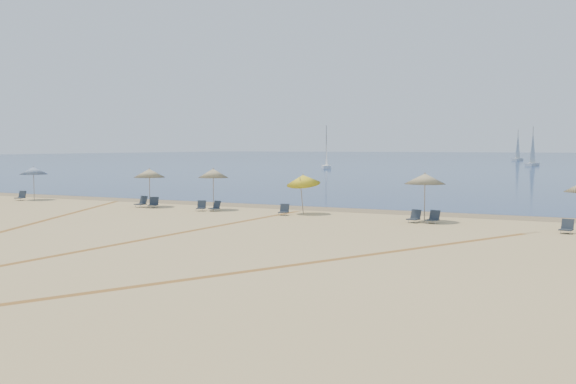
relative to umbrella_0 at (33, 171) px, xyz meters
name	(u,v)px	position (x,y,z in m)	size (l,w,h in m)	color
ground	(5,274)	(21.48, -20.89, -2.16)	(160.00, 160.00, 0.00)	tan
ocean	(554,158)	(21.48, 204.11, -2.16)	(500.00, 500.00, 0.00)	#0C2151
wet_sand	(315,208)	(21.48, 3.11, -2.16)	(500.00, 500.00, 0.00)	olive
umbrella_0	(33,171)	(0.00, 0.00, 0.00)	(2.01, 2.01, 2.51)	gray
umbrella_1	(149,173)	(11.25, -0.71, 0.04)	(2.06, 2.06, 2.55)	gray
umbrella_2	(213,173)	(16.12, -0.59, 0.12)	(1.89, 1.89, 2.63)	gray
umbrella_3	(303,180)	(22.20, -0.35, -0.14)	(2.00, 2.07, 2.51)	gray
umbrella_4	(425,179)	(29.62, -1.11, 0.10)	(2.17, 2.17, 2.61)	gray
chair_0	(21,196)	(-0.47, -0.78, -1.86)	(0.68, 0.76, 0.69)	#1C232D
chair_1	(142,202)	(10.92, -1.11, -1.85)	(0.70, 0.79, 0.72)	#1C232D
chair_2	(154,203)	(11.88, -1.11, -1.86)	(0.79, 0.84, 0.69)	#1C232D
chair_3	(201,206)	(15.83, -1.51, -1.89)	(0.72, 0.77, 0.63)	#1C232D
chair_4	(215,207)	(16.72, -1.30, -1.88)	(0.65, 0.72, 0.64)	#1C232D
chair_5	(284,210)	(21.50, -1.46, -1.88)	(0.64, 0.71, 0.64)	#1C232D
chair_6	(414,217)	(29.26, -1.75, -1.87)	(0.69, 0.76, 0.67)	#1C232D
chair_7	(433,218)	(30.24, -1.67, -1.87)	(0.69, 0.77, 0.67)	#1C232D
chair_8	(567,227)	(36.64, -2.87, -1.88)	(0.66, 0.73, 0.65)	#1C232D
sailboat_0	(533,154)	(24.46, 105.28, 0.23)	(2.34, 5.48, 7.93)	white
sailboat_2	(518,151)	(15.71, 154.65, 0.44)	(2.50, 5.96, 8.62)	white
sailboat_3	(326,155)	(-7.00, 72.65, 0.16)	(3.52, 5.19, 7.68)	white
tire_tracks	(139,239)	(20.33, -13.01, -2.16)	(54.83, 43.43, 0.00)	tan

